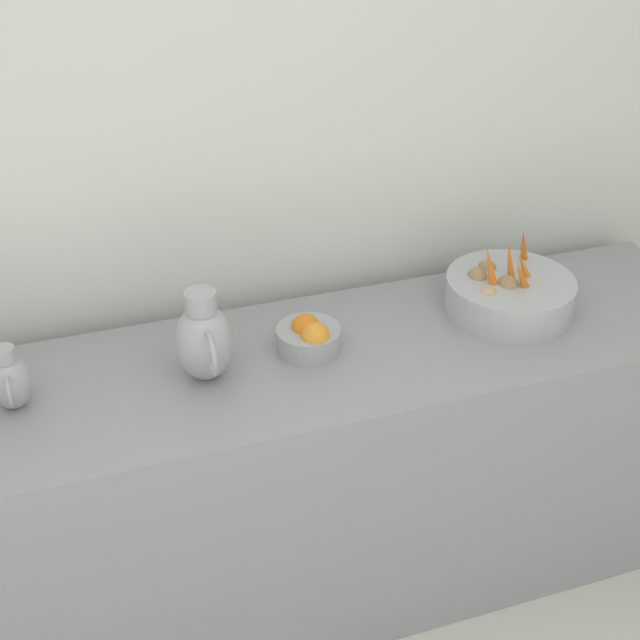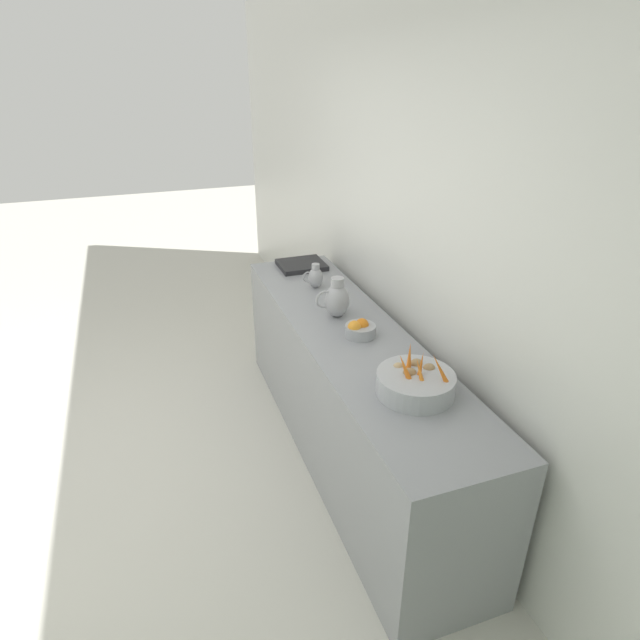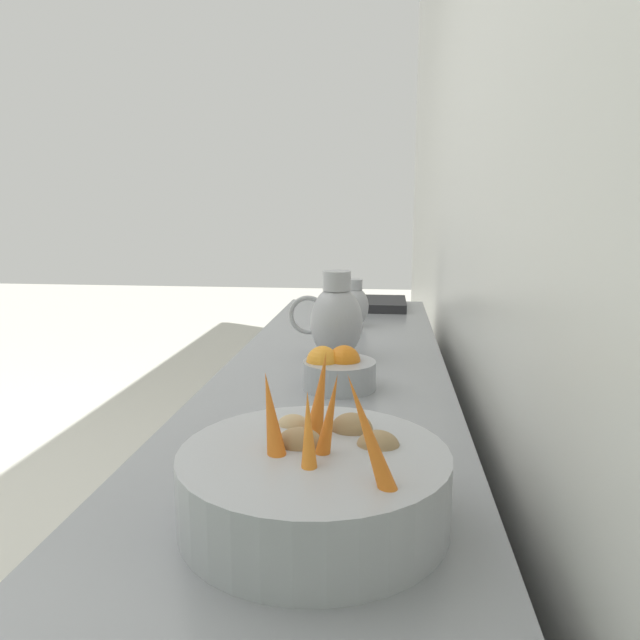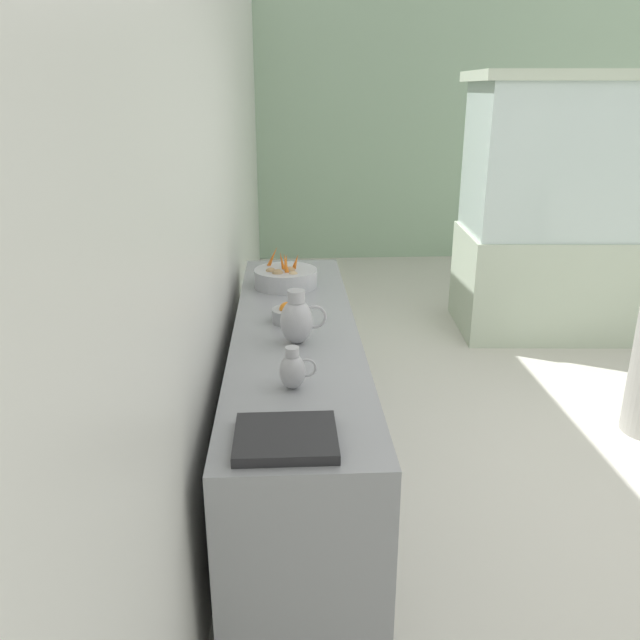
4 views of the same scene
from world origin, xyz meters
name	(u,v)px [view 1 (image 1 of 4)]	position (x,y,z in m)	size (l,w,h in m)	color
tile_wall_left	(410,72)	(-1.95, 0.68, 1.50)	(0.10, 8.99, 3.00)	silver
prep_counter	(290,482)	(-1.54, 0.18, 0.44)	(0.61, 2.60, 0.89)	gray
vegetable_colander	(509,293)	(-1.58, 0.86, 0.94)	(0.37, 0.37, 0.23)	#ADAFB5
orange_bowl	(309,337)	(-1.56, 0.25, 0.93)	(0.18, 0.18, 0.10)	#9EA0A5
metal_pitcher_tall	(204,340)	(-1.53, -0.04, 1.00)	(0.21, 0.15, 0.25)	#A3A3A8
metal_pitcher_short	(10,381)	(-1.56, -0.52, 0.96)	(0.15, 0.10, 0.17)	#A3A3A8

